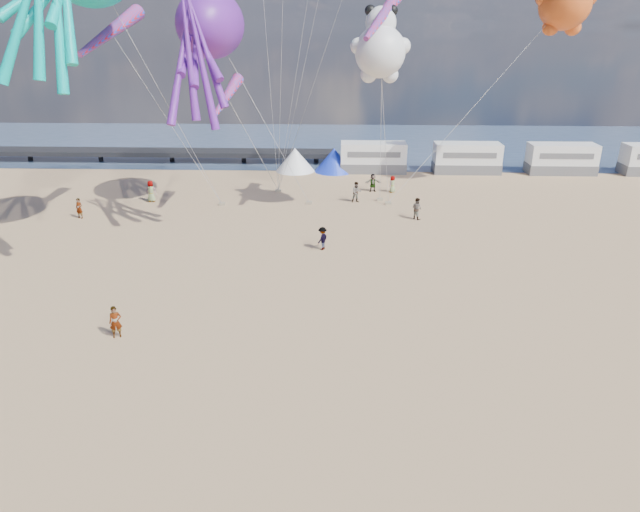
{
  "coord_description": "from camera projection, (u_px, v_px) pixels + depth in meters",
  "views": [
    {
      "loc": [
        2.67,
        -17.88,
        13.93
      ],
      "look_at": [
        1.8,
        6.0,
        4.28
      ],
      "focal_mm": 32.0,
      "sensor_mm": 36.0,
      "label": 1
    }
  ],
  "objects": [
    {
      "name": "ground",
      "position": [
        268.0,
        417.0,
        21.87
      ],
      "size": [
        120.0,
        120.0,
        0.0
      ],
      "primitive_type": "plane",
      "color": "tan",
      "rests_on": "ground"
    },
    {
      "name": "beachgoer_1",
      "position": [
        357.0,
        192.0,
        48.18
      ],
      "size": [
        0.97,
        0.74,
        1.78
      ],
      "primitive_type": "imported",
      "rotation": [
        0.0,
        0.0,
        0.22
      ],
      "color": "#7F6659",
      "rests_on": "ground"
    },
    {
      "name": "motorhome_2",
      "position": [
        561.0,
        159.0,
        57.53
      ],
      "size": [
        6.6,
        2.5,
        3.0
      ],
      "primitive_type": "cube",
      "color": "silver",
      "rests_on": "ground"
    },
    {
      "name": "sandbag_d",
      "position": [
        380.0,
        199.0,
        48.93
      ],
      "size": [
        0.5,
        0.35,
        0.22
      ],
      "primitive_type": "cube",
      "color": "gray",
      "rests_on": "ground"
    },
    {
      "name": "windsock_mid",
      "position": [
        383.0,
        16.0,
        38.38
      ],
      "size": [
        3.55,
        6.56,
        6.71
      ],
      "primitive_type": null,
      "rotation": [
        0.0,
        0.0,
        -0.4
      ],
      "color": "red"
    },
    {
      "name": "tent_blue",
      "position": [
        334.0,
        160.0,
        58.42
      ],
      "size": [
        4.0,
        4.0,
        2.4
      ],
      "primitive_type": "cone",
      "color": "#1933CC",
      "rests_on": "ground"
    },
    {
      "name": "beachgoer_5",
      "position": [
        79.0,
        208.0,
        44.23
      ],
      "size": [
        1.55,
        0.8,
        1.6
      ],
      "primitive_type": "imported",
      "rotation": [
        0.0,
        0.0,
        6.05
      ],
      "color": "#7F6659",
      "rests_on": "ground"
    },
    {
      "name": "kite_octopus_purple",
      "position": [
        210.0,
        24.0,
        40.68
      ],
      "size": [
        7.8,
        10.74,
        11.28
      ],
      "primitive_type": null,
      "rotation": [
        0.0,
        0.0,
        0.41
      ],
      "color": "#621F90"
    },
    {
      "name": "beachgoer_7",
      "position": [
        417.0,
        208.0,
        44.03
      ],
      "size": [
        0.96,
        0.97,
        1.7
      ],
      "primitive_type": "imported",
      "rotation": [
        0.0,
        0.0,
        2.33
      ],
      "color": "#7F6659",
      "rests_on": "ground"
    },
    {
      "name": "sandbag_a",
      "position": [
        222.0,
        204.0,
        47.69
      ],
      "size": [
        0.5,
        0.35,
        0.22
      ],
      "primitive_type": "cube",
      "color": "gray",
      "rests_on": "ground"
    },
    {
      "name": "beachgoer_6",
      "position": [
        151.0,
        191.0,
        48.39
      ],
      "size": [
        0.68,
        0.45,
        1.82
      ],
      "primitive_type": "imported",
      "rotation": [
        0.0,
        0.0,
        3.11
      ],
      "color": "#7F6659",
      "rests_on": "ground"
    },
    {
      "name": "kite_panda",
      "position": [
        380.0,
        52.0,
        39.62
      ],
      "size": [
        4.85,
        4.64,
        6.08
      ],
      "primitive_type": null,
      "rotation": [
        0.0,
        0.0,
        0.15
      ],
      "color": "silver"
    },
    {
      "name": "sandbag_c",
      "position": [
        388.0,
        203.0,
        47.89
      ],
      "size": [
        0.5,
        0.35,
        0.22
      ],
      "primitive_type": "cube",
      "color": "gray",
      "rests_on": "ground"
    },
    {
      "name": "sandbag_b",
      "position": [
        309.0,
        203.0,
        48.0
      ],
      "size": [
        0.5,
        0.35,
        0.22
      ],
      "primitive_type": "cube",
      "color": "gray",
      "rests_on": "ground"
    },
    {
      "name": "standing_person",
      "position": [
        115.0,
        322.0,
        27.22
      ],
      "size": [
        0.68,
        0.56,
        1.61
      ],
      "primitive_type": "imported",
      "rotation": [
        0.0,
        0.0,
        0.35
      ],
      "color": "tan",
      "rests_on": "ground"
    },
    {
      "name": "pier",
      "position": [
        64.0,
        152.0,
        63.21
      ],
      "size": [
        60.0,
        3.0,
        0.5
      ],
      "primitive_type": "cube",
      "color": "black",
      "rests_on": "ground"
    },
    {
      "name": "motorhome_0",
      "position": [
        373.0,
        157.0,
        58.17
      ],
      "size": [
        6.6,
        2.5,
        3.0
      ],
      "primitive_type": "cube",
      "color": "silver",
      "rests_on": "ground"
    },
    {
      "name": "windsock_right",
      "position": [
        227.0,
        96.0,
        41.46
      ],
      "size": [
        2.12,
        4.74,
        4.67
      ],
      "primitive_type": null,
      "rotation": [
        0.0,
        0.0,
        -0.27
      ],
      "color": "red"
    },
    {
      "name": "kite_teddy_orange",
      "position": [
        565.0,
        3.0,
        44.58
      ],
      "size": [
        6.01,
        5.82,
        6.93
      ],
      "primitive_type": null,
      "rotation": [
        0.0,
        0.0,
        -0.29
      ],
      "color": "#DA561B"
    },
    {
      "name": "sandbag_e",
      "position": [
        278.0,
        191.0,
        51.58
      ],
      "size": [
        0.5,
        0.35,
        0.22
      ],
      "primitive_type": "cube",
      "color": "gray",
      "rests_on": "ground"
    },
    {
      "name": "beachgoer_0",
      "position": [
        392.0,
        184.0,
        51.16
      ],
      "size": [
        0.64,
        0.64,
        1.5
      ],
      "primitive_type": "imported",
      "rotation": [
        0.0,
        0.0,
        3.95
      ],
      "color": "#7F6659",
      "rests_on": "ground"
    },
    {
      "name": "beachgoer_4",
      "position": [
        373.0,
        183.0,
        51.39
      ],
      "size": [
        1.01,
        0.55,
        1.63
      ],
      "primitive_type": "imported",
      "rotation": [
        0.0,
        0.0,
        0.16
      ],
      "color": "#7F6659",
      "rests_on": "ground"
    },
    {
      "name": "motorhome_1",
      "position": [
        467.0,
        158.0,
        57.85
      ],
      "size": [
        6.6,
        2.5,
        3.0
      ],
      "primitive_type": "cube",
      "color": "silver",
      "rests_on": "ground"
    },
    {
      "name": "tent_white",
      "position": [
        295.0,
        160.0,
        58.55
      ],
      "size": [
        4.0,
        4.0,
        2.4
      ],
      "primitive_type": "cone",
      "color": "white",
      "rests_on": "ground"
    },
    {
      "name": "water",
      "position": [
        320.0,
        143.0,
        72.83
      ],
      "size": [
        120.0,
        120.0,
        0.0
      ],
      "primitive_type": "plane",
      "color": "#334561",
      "rests_on": "ground"
    },
    {
      "name": "beachgoer_2",
      "position": [
        322.0,
        238.0,
        37.99
      ],
      "size": [
        0.89,
        0.96,
        1.58
      ],
      "primitive_type": "imported",
      "rotation": [
        0.0,
        0.0,
        4.21
      ],
      "color": "#7F6659",
      "rests_on": "ground"
    },
    {
      "name": "windsock_left",
      "position": [
        111.0,
        32.0,
        37.28
      ],
      "size": [
        2.76,
        7.44,
        7.39
      ],
      "primitive_type": null,
      "rotation": [
        0.0,
        0.0,
        -0.23
      ],
      "color": "red"
    }
  ]
}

